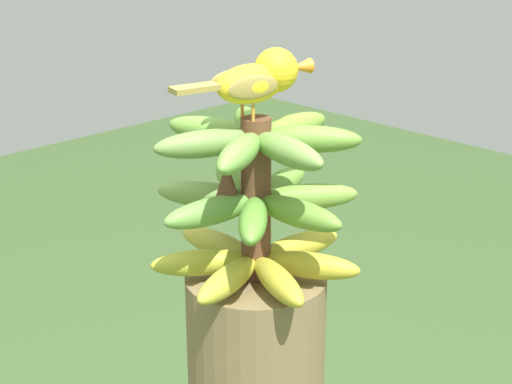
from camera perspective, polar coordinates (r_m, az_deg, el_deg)
banana_bunch at (r=1.23m, az=-0.03°, el=-0.53°), size 0.32×0.32×0.25m
perched_bird at (r=1.19m, az=0.24°, el=7.91°), size 0.08×0.22×0.10m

